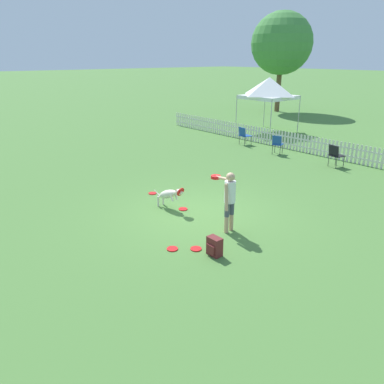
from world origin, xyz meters
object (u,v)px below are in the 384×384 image
(frisbee_near_dog, at_px, (152,193))
(canopy_tent_secondary, at_px, (269,88))
(folding_chair_center, at_px, (277,143))
(frisbee_midfield, at_px, (183,209))
(tree_right_grove, at_px, (282,44))
(handler_person, at_px, (229,195))
(leaping_dog, at_px, (169,194))
(frisbee_near_handler, at_px, (196,249))
(frisbee_far_scatter, at_px, (172,249))
(folding_chair_blue_left, at_px, (335,154))
(folding_chair_green_right, at_px, (244,134))
(backpack_on_grass, at_px, (214,246))

(frisbee_near_dog, xyz_separation_m, canopy_tent_secondary, (-4.43, 11.15, 2.48))
(folding_chair_center, bearing_deg, frisbee_midfield, 87.54)
(folding_chair_center, relative_size, tree_right_grove, 0.12)
(frisbee_midfield, bearing_deg, folding_chair_center, 107.64)
(handler_person, xyz_separation_m, leaping_dog, (-2.11, -0.26, -0.52))
(frisbee_near_handler, relative_size, frisbee_far_scatter, 1.00)
(frisbee_near_dog, relative_size, frisbee_far_scatter, 1.00)
(handler_person, xyz_separation_m, tree_right_grove, (-13.05, 18.81, 4.15))
(leaping_dog, relative_size, tree_right_grove, 0.17)
(frisbee_far_scatter, height_order, folding_chair_blue_left, folding_chair_blue_left)
(handler_person, height_order, frisbee_midfield, handler_person)
(frisbee_midfield, xyz_separation_m, folding_chair_green_right, (-4.61, 7.62, 0.53))
(folding_chair_center, bearing_deg, folding_chair_green_right, -27.20)
(backpack_on_grass, bearing_deg, folding_chair_blue_left, 103.50)
(frisbee_near_dog, distance_m, tree_right_grove, 21.64)
(canopy_tent_secondary, relative_size, tree_right_grove, 0.41)
(frisbee_far_scatter, height_order, canopy_tent_secondary, canopy_tent_secondary)
(backpack_on_grass, bearing_deg, canopy_tent_secondary, 124.93)
(folding_chair_center, distance_m, folding_chair_green_right, 2.29)
(frisbee_near_handler, distance_m, folding_chair_center, 9.68)
(frisbee_near_handler, height_order, canopy_tent_secondary, canopy_tent_secondary)
(leaping_dog, xyz_separation_m, folding_chair_blue_left, (0.77, 7.67, 0.10))
(frisbee_midfield, xyz_separation_m, folding_chair_center, (-2.33, 7.34, 0.51))
(folding_chair_blue_left, bearing_deg, frisbee_near_handler, 113.12)
(frisbee_near_handler, xyz_separation_m, frisbee_near_dog, (-3.73, 1.35, 0.00))
(frisbee_near_handler, height_order, folding_chair_green_right, folding_chair_green_right)
(frisbee_near_dog, height_order, folding_chair_green_right, folding_chair_green_right)
(frisbee_near_handler, height_order, tree_right_grove, tree_right_grove)
(folding_chair_blue_left, xyz_separation_m, tree_right_grove, (-11.70, 11.41, 4.57))
(frisbee_far_scatter, xyz_separation_m, backpack_on_grass, (0.81, 0.56, 0.20))
(handler_person, xyz_separation_m, folding_chair_green_right, (-6.42, 7.63, -0.44))
(leaping_dog, height_order, folding_chair_center, folding_chair_center)
(frisbee_near_handler, relative_size, folding_chair_blue_left, 0.29)
(handler_person, bearing_deg, leaping_dog, 90.36)
(frisbee_midfield, bearing_deg, backpack_on_grass, -24.18)
(handler_person, xyz_separation_m, frisbee_far_scatter, (-0.11, -1.68, -0.96))
(frisbee_near_handler, distance_m, folding_chair_blue_left, 8.83)
(backpack_on_grass, distance_m, folding_chair_blue_left, 8.78)
(frisbee_midfield, xyz_separation_m, canopy_tent_secondary, (-6.11, 11.23, 2.48))
(frisbee_near_dog, bearing_deg, folding_chair_blue_left, 73.66)
(frisbee_midfield, height_order, canopy_tent_secondary, canopy_tent_secondary)
(tree_right_grove, bearing_deg, frisbee_far_scatter, -57.74)
(folding_chair_blue_left, height_order, folding_chair_green_right, folding_chair_blue_left)
(folding_chair_blue_left, bearing_deg, frisbee_midfield, 99.13)
(leaping_dog, bearing_deg, frisbee_near_dog, -110.73)
(frisbee_near_handler, bearing_deg, frisbee_far_scatter, -129.93)
(frisbee_near_dog, relative_size, canopy_tent_secondary, 0.08)
(frisbee_near_handler, bearing_deg, folding_chair_blue_left, 100.37)
(frisbee_near_handler, xyz_separation_m, frisbee_midfield, (-2.05, 1.27, 0.00))
(frisbee_midfield, height_order, folding_chair_green_right, folding_chair_green_right)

